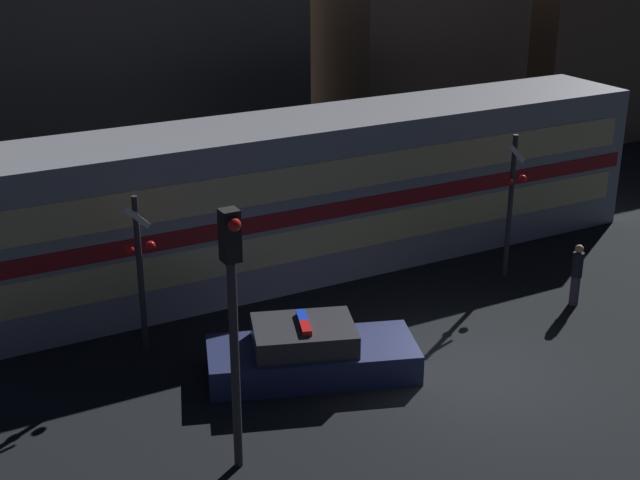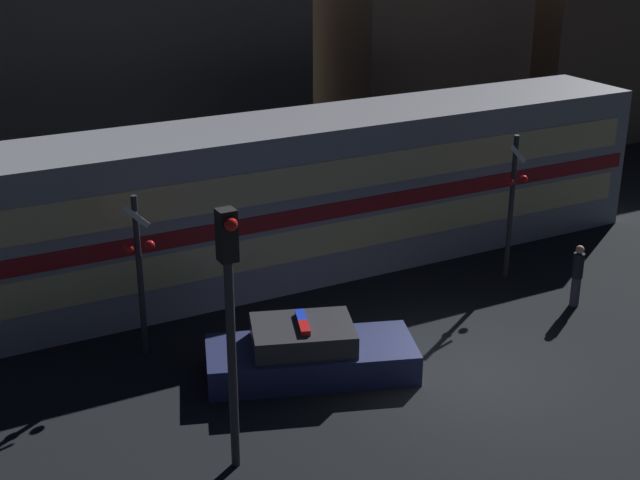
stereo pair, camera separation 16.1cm
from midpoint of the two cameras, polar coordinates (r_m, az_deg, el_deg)
The scene contains 10 objects.
ground_plane at distance 19.63m, azimuth 9.62°, elevation -8.51°, with size 120.00×120.00×0.00m, color black.
train at distance 24.23m, azimuth 0.22°, elevation 3.12°, with size 19.06×2.92×4.18m.
police_car at distance 19.17m, azimuth -0.87°, elevation -7.30°, with size 4.79×3.16×1.30m.
pedestrian at distance 23.01m, azimuth 15.90°, elevation -2.12°, with size 0.27×0.27×1.61m.
crossing_signal_near at distance 23.83m, azimuth 11.96°, elevation 2.52°, with size 0.68×0.30×3.91m.
crossing_signal_far at distance 19.65m, azimuth -11.65°, elevation -1.85°, with size 0.68×0.30×3.74m.
traffic_light_corner at distance 15.08m, azimuth -5.90°, elevation -4.24°, with size 0.30×0.46×4.91m.
building_left at distance 30.33m, azimuth -12.69°, elevation 11.29°, with size 10.71×6.05×9.27m.
building_center at distance 33.74m, azimuth 5.87°, elevation 12.47°, with size 6.79×4.87×9.03m.
building_right at distance 40.38m, azimuth 18.03°, elevation 12.70°, with size 10.26×4.64×8.59m.
Camera 1 is at (-10.92, -13.15, 9.68)m, focal length 50.00 mm.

